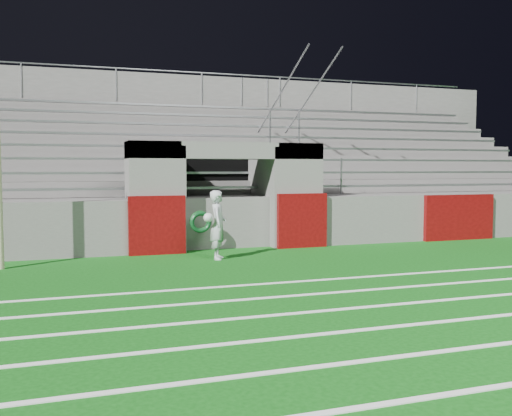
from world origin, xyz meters
name	(u,v)px	position (x,y,z in m)	size (l,w,h in m)	color
ground	(277,272)	(0.00, 0.00, 0.00)	(90.00, 90.00, 0.00)	#0C4B0F
field_markings	(442,351)	(0.00, -5.00, 0.01)	(28.00, 8.09, 0.01)	white
stadium_structure	(188,183)	(0.00, 7.97, 1.49)	(26.00, 8.48, 5.42)	#5D5B58
goalkeeper_with_ball	(218,225)	(-0.66, 1.85, 0.75)	(0.62, 0.63, 1.50)	#B2B8BC
hose_coil	(200,222)	(-0.79, 2.93, 0.72)	(0.51, 0.15, 0.52)	#0E4718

